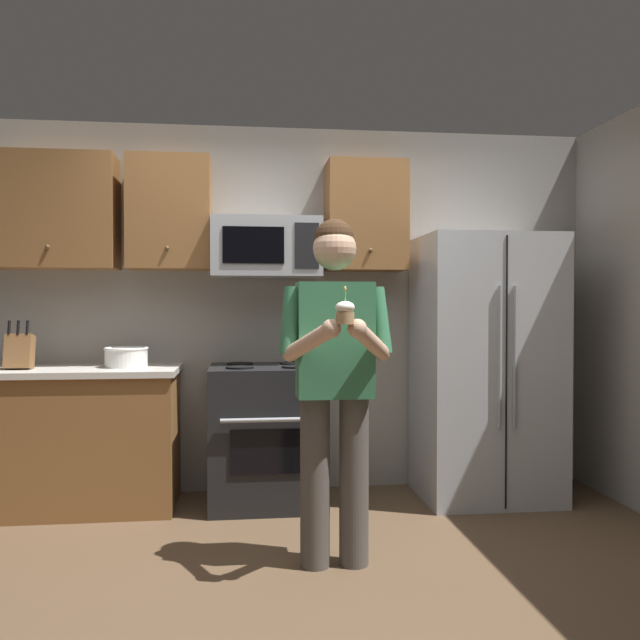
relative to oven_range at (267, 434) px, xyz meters
name	(u,v)px	position (x,y,z in m)	size (l,w,h in m)	color
ground_plane	(311,587)	(0.15, -1.36, -0.46)	(6.00, 6.00, 0.00)	brown
wall_back	(285,309)	(0.15, 0.39, 0.84)	(4.40, 0.10, 2.60)	gray
oven_range	(267,434)	(0.00, 0.00, 0.00)	(0.76, 0.70, 0.93)	black
microwave	(266,248)	(0.00, 0.12, 1.26)	(0.74, 0.41, 0.40)	#9EA0A5
refrigerator	(485,367)	(1.50, -0.04, 0.44)	(0.90, 0.75, 1.80)	#B7BABF
cabinet_row_upper	(181,214)	(-0.57, 0.17, 1.49)	(2.78, 0.36, 0.76)	brown
counter_left	(66,438)	(-1.30, 0.02, 0.00)	(1.44, 0.66, 0.92)	brown
knife_block	(19,351)	(-1.57, -0.03, 0.57)	(0.16, 0.15, 0.32)	brown
bowl_large_white	(126,357)	(-0.92, 0.04, 0.53)	(0.28, 0.28, 0.13)	white
person	(335,370)	(0.30, -1.12, 0.53)	(0.60, 0.48, 1.76)	#4C4742
cupcake	(345,312)	(0.30, -1.45, 0.83)	(0.09, 0.09, 0.17)	#A87F56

